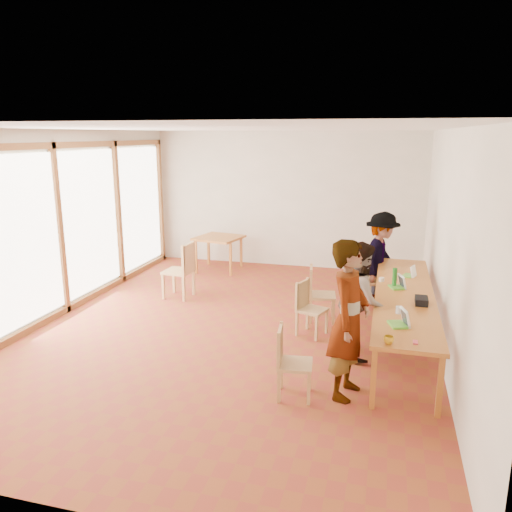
{
  "coord_description": "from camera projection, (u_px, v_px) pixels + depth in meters",
  "views": [
    {
      "loc": [
        2.19,
        -6.89,
        2.92
      ],
      "look_at": [
        0.29,
        0.3,
        1.1
      ],
      "focal_mm": 35.0,
      "sensor_mm": 36.0,
      "label": 1
    }
  ],
  "objects": [
    {
      "name": "person_mid",
      "position": [
        360.0,
        300.0,
        6.63
      ],
      "size": [
        0.73,
        0.86,
        1.56
      ],
      "primitive_type": "imported",
      "rotation": [
        0.0,
        0.0,
        1.76
      ],
      "color": "gray",
      "rests_on": "ground"
    },
    {
      "name": "communal_table",
      "position": [
        404.0,
        296.0,
        7.03
      ],
      "size": [
        0.8,
        4.0,
        0.75
      ],
      "color": "#B36527",
      "rests_on": "ground"
    },
    {
      "name": "chair_empty",
      "position": [
        359.0,
        273.0,
        8.46
      ],
      "size": [
        0.62,
        0.62,
        0.54
      ],
      "rotation": [
        0.0,
        0.0,
        0.41
      ],
      "color": "tan",
      "rests_on": "ground"
    },
    {
      "name": "pink_phone",
      "position": [
        415.0,
        342.0,
        5.32
      ],
      "size": [
        0.05,
        0.1,
        0.01
      ],
      "primitive_type": "cube",
      "color": "#F04960",
      "rests_on": "communal_table"
    },
    {
      "name": "laptop_near",
      "position": [
        401.0,
        321.0,
        5.8
      ],
      "size": [
        0.27,
        0.29,
        0.21
      ],
      "rotation": [
        0.0,
        0.0,
        0.31
      ],
      "color": "#59B630",
      "rests_on": "communal_table"
    },
    {
      "name": "wall_right",
      "position": [
        448.0,
        244.0,
        6.6
      ],
      "size": [
        0.1,
        8.0,
        3.0
      ],
      "primitive_type": "cube",
      "color": "beige",
      "rests_on": "ground"
    },
    {
      "name": "chair_mid",
      "position": [
        307.0,
        302.0,
        7.4
      ],
      "size": [
        0.48,
        0.48,
        0.43
      ],
      "rotation": [
        0.0,
        0.0,
        -0.34
      ],
      "color": "tan",
      "rests_on": "ground"
    },
    {
      "name": "black_pouch",
      "position": [
        422.0,
        301.0,
        6.54
      ],
      "size": [
        0.16,
        0.26,
        0.09
      ],
      "primitive_type": "cube",
      "color": "black",
      "rests_on": "communal_table"
    },
    {
      "name": "chair_near",
      "position": [
        287.0,
        355.0,
        5.61
      ],
      "size": [
        0.43,
        0.43,
        0.44
      ],
      "rotation": [
        0.0,
        0.0,
        0.12
      ],
      "color": "tan",
      "rests_on": "ground"
    },
    {
      "name": "side_table",
      "position": [
        219.0,
        240.0,
        10.88
      ],
      "size": [
        0.9,
        0.9,
        0.75
      ],
      "rotation": [
        0.0,
        0.0,
        -0.2
      ],
      "color": "#B36527",
      "rests_on": "ground"
    },
    {
      "name": "green_bottle",
      "position": [
        395.0,
        278.0,
        7.26
      ],
      "size": [
        0.07,
        0.07,
        0.28
      ],
      "primitive_type": "cylinder",
      "color": "#1F6A22",
      "rests_on": "communal_table"
    },
    {
      "name": "person_near",
      "position": [
        349.0,
        320.0,
        5.55
      ],
      "size": [
        0.56,
        0.74,
        1.82
      ],
      "primitive_type": "imported",
      "rotation": [
        0.0,
        0.0,
        1.37
      ],
      "color": "gray",
      "rests_on": "ground"
    },
    {
      "name": "window_wall",
      "position": [
        58.0,
        224.0,
        8.09
      ],
      "size": [
        0.1,
        8.0,
        3.0
      ],
      "primitive_type": "cube",
      "color": "white",
      "rests_on": "ground"
    },
    {
      "name": "person_far",
      "position": [
        381.0,
        259.0,
        8.68
      ],
      "size": [
        0.9,
        1.19,
        1.63
      ],
      "primitive_type": "imported",
      "rotation": [
        0.0,
        0.0,
        1.25
      ],
      "color": "gray",
      "rests_on": "ground"
    },
    {
      "name": "condiment_cup",
      "position": [
        382.0,
        279.0,
        7.55
      ],
      "size": [
        0.08,
        0.08,
        0.06
      ],
      "primitive_type": "cylinder",
      "color": "white",
      "rests_on": "communal_table"
    },
    {
      "name": "wall_front",
      "position": [
        65.0,
        336.0,
        3.59
      ],
      "size": [
        6.0,
        0.1,
        3.0
      ],
      "primitive_type": "cube",
      "color": "beige",
      "rests_on": "ground"
    },
    {
      "name": "wall_back",
      "position": [
        286.0,
        200.0,
        11.11
      ],
      "size": [
        6.0,
        0.1,
        3.0
      ],
      "primitive_type": "cube",
      "color": "beige",
      "rests_on": "ground"
    },
    {
      "name": "ground",
      "position": [
        233.0,
        328.0,
        7.71
      ],
      "size": [
        8.0,
        8.0,
        0.0
      ],
      "primitive_type": "plane",
      "color": "maroon",
      "rests_on": "ground"
    },
    {
      "name": "ceiling",
      "position": [
        231.0,
        127.0,
        6.99
      ],
      "size": [
        6.0,
        8.0,
        0.04
      ],
      "primitive_type": "cube",
      "color": "white",
      "rests_on": "wall_back"
    },
    {
      "name": "clear_glass",
      "position": [
        399.0,
        310.0,
        6.2
      ],
      "size": [
        0.07,
        0.07,
        0.09
      ],
      "primitive_type": "cylinder",
      "color": "silver",
      "rests_on": "communal_table"
    },
    {
      "name": "laptop_far",
      "position": [
        411.0,
        274.0,
        7.8
      ],
      "size": [
        0.24,
        0.25,
        0.18
      ],
      "rotation": [
        0.0,
        0.0,
        -0.35
      ],
      "color": "#59B630",
      "rests_on": "communal_table"
    },
    {
      "name": "chair_far",
      "position": [
        316.0,
        288.0,
        7.92
      ],
      "size": [
        0.47,
        0.47,
        0.47
      ],
      "rotation": [
        0.0,
        0.0,
        0.15
      ],
      "color": "tan",
      "rests_on": "ground"
    },
    {
      "name": "yellow_mug",
      "position": [
        389.0,
        340.0,
        5.3
      ],
      "size": [
        0.14,
        0.14,
        0.09
      ],
      "primitive_type": "imported",
      "rotation": [
        0.0,
        0.0,
        0.33
      ],
      "color": "#C19014",
      "rests_on": "communal_table"
    },
    {
      "name": "laptop_mid",
      "position": [
        399.0,
        284.0,
        7.22
      ],
      "size": [
        0.27,
        0.28,
        0.2
      ],
      "rotation": [
        0.0,
        0.0,
        0.37
      ],
      "color": "#59B630",
      "rests_on": "communal_table"
    },
    {
      "name": "chair_spare",
      "position": [
        183.0,
        264.0,
        9.02
      ],
      "size": [
        0.51,
        0.51,
        0.54
      ],
      "rotation": [
        0.0,
        0.0,
        3.08
      ],
      "color": "tan",
      "rests_on": "ground"
    }
  ]
}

